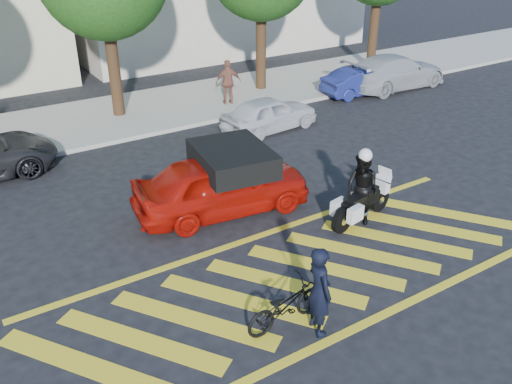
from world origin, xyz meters
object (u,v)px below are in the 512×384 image
officer_moto (362,189)px  parked_far_right (394,72)px  bicycle (285,305)px  red_convertible (222,184)px  police_motorcycle (361,203)px  parked_right (362,81)px  parked_mid_right (270,114)px  officer_bike (319,291)px

officer_moto → parked_far_right: 12.30m
bicycle → red_convertible: red_convertible is taller
police_motorcycle → parked_right: size_ratio=0.62×
police_motorcycle → parked_mid_right: 6.89m
red_convertible → parked_right: (10.09, 5.70, -0.20)m
bicycle → parked_far_right: (13.13, 10.26, 0.28)m
officer_bike → officer_moto: officer_moto is taller
bicycle → parked_far_right: size_ratio=0.34×
parked_far_right → parked_right: bearing=89.5°
parked_mid_right → officer_bike: bearing=146.3°
police_motorcycle → red_convertible: bearing=127.5°
officer_bike → parked_right: (10.82, 10.73, -0.34)m
police_motorcycle → officer_bike: bearing=-153.9°
red_convertible → parked_far_right: bearing=-56.9°
bicycle → police_motorcycle: bearing=-63.9°
bicycle → parked_right: parked_right is taller
police_motorcycle → red_convertible: 3.63m
bicycle → parked_right: bearing=-50.8°
police_motorcycle → red_convertible: size_ratio=0.48×
officer_moto → parked_right: bearing=126.4°
police_motorcycle → parked_far_right: bearing=30.0°
bicycle → red_convertible: bearing=-17.4°
officer_moto → parked_right: size_ratio=0.52×
police_motorcycle → parked_far_right: size_ratio=0.43×
red_convertible → parked_mid_right: bearing=-37.8°
red_convertible → parked_far_right: size_ratio=0.90×
officer_bike → parked_mid_right: (5.10, 9.33, -0.31)m
police_motorcycle → officer_moto: bearing=144.8°
parked_right → parked_far_right: 1.89m
parked_mid_right → parked_far_right: parked_far_right is taller
officer_moto → parked_far_right: size_ratio=0.37×
officer_bike → red_convertible: bearing=0.8°
officer_moto → parked_mid_right: size_ratio=0.51×
parked_right → officer_moto: bearing=143.0°
bicycle → red_convertible: (1.16, 4.56, 0.33)m
officer_bike → parked_mid_right: bearing=-19.6°
officer_moto → bicycle: bearing=-71.8°
officer_bike → police_motorcycle: 4.37m
officer_moto → police_motorcycle: bearing=54.8°
bicycle → officer_bike: bearing=-140.9°
parked_mid_right → bicycle: bearing=143.0°
officer_bike → parked_far_right: bearing=-40.7°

